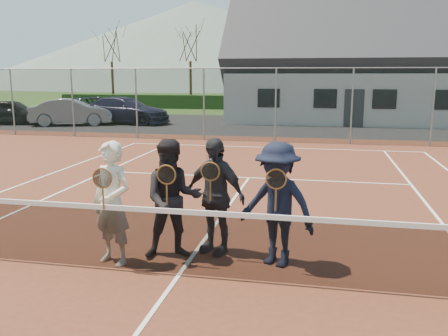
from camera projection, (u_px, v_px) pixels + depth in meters
The scene contains 20 objects.
ground at pixel (287, 126), 25.76m from camera, with size 220.00×220.00×0.00m, color #2C491A.
court_surface at pixel (179, 276), 6.54m from camera, with size 30.00×30.00×0.02m, color #562819.
tarmac_carpark at pixel (215, 124), 26.55m from camera, with size 40.00×12.00×0.01m, color black.
hedge_row at pixel (298, 103), 37.19m from camera, with size 40.00×1.20×1.10m, color black.
hill_west at pixel (196, 45), 101.04m from camera, with size 110.00×110.00×18.00m, color #57695F.
hill_centre at pixel (420, 31), 91.76m from camera, with size 120.00×120.00×22.00m, color slate.
car_a at pixel (11, 112), 26.54m from camera, with size 1.65×4.10×1.40m, color black.
car_b at pixel (72, 112), 26.01m from camera, with size 1.53×4.39×1.45m, color gray.
car_c at pixel (125, 110), 26.82m from camera, with size 2.11×5.20×1.51m, color black.
court_markings at pixel (179, 275), 6.53m from camera, with size 11.03×23.83×0.01m.
tennis_net at pixel (179, 239), 6.43m from camera, with size 11.68×0.08×1.10m.
perimeter_fence at pixel (276, 105), 19.22m from camera, with size 30.07×0.07×3.02m.
clubhouse at pixel (361, 53), 28.04m from camera, with size 15.60×8.20×7.70m.
tree_a at pixel (111, 38), 40.29m from camera, with size 3.20×3.20×7.77m.
tree_b at pixel (190, 37), 38.91m from camera, with size 3.20×3.20×7.77m.
tree_c at pixel (327, 35), 36.74m from camera, with size 3.20×3.20×7.77m.
player_a at pixel (112, 203), 6.80m from camera, with size 0.76×0.62×1.80m.
player_b at pixel (173, 199), 7.02m from camera, with size 1.06×0.94×1.80m.
player_c at pixel (214, 195), 7.24m from camera, with size 1.14×0.81×1.80m.
player_d at pixel (277, 204), 6.74m from camera, with size 1.33×1.07×1.80m.
Camera 1 is at (1.84, -5.88, 2.73)m, focal length 38.00 mm.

